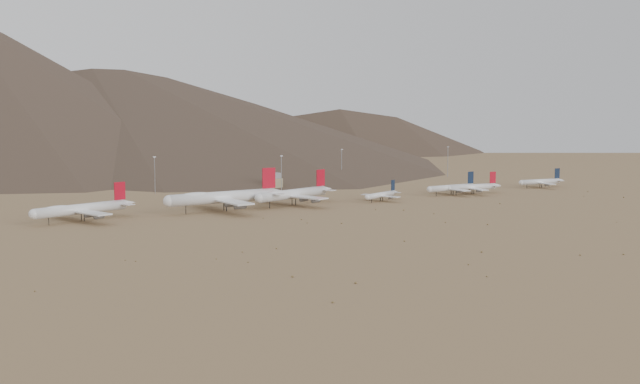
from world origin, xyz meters
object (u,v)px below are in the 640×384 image
widebody_west (81,209)px  narrowbody_b (453,188)px  control_tower (275,182)px  widebody_east (293,194)px  widebody_centre (223,197)px  narrowbody_a (382,195)px

widebody_west → narrowbody_b: bearing=-19.1°
narrowbody_b → control_tower: 127.05m
widebody_east → control_tower: size_ratio=5.50×
widebody_west → widebody_east: bearing=-17.4°
widebody_centre → control_tower: widebody_centre is taller
narrowbody_a → narrowbody_b: size_ratio=0.78×
widebody_west → widebody_east: widebody_east is taller
narrowbody_b → widebody_west: bearing=176.8°
narrowbody_a → control_tower: size_ratio=2.98×
widebody_west → widebody_east: (127.58, -2.35, 0.44)m
control_tower → narrowbody_b: bearing=-48.2°
widebody_west → control_tower: widebody_west is taller
narrowbody_a → widebody_centre: bearing=153.5°
widebody_west → widebody_centre: widebody_centre is taller
narrowbody_b → widebody_east: bearing=175.0°
control_tower → narrowbody_a: bearing=-76.4°
widebody_west → control_tower: size_ratio=5.16×
widebody_centre → narrowbody_b: widebody_centre is taller
widebody_centre → control_tower: size_ratio=6.65×
widebody_west → control_tower: bearing=10.7°
widebody_centre → control_tower: bearing=44.9°
narrowbody_a → narrowbody_b: (61.31, 2.29, 0.87)m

